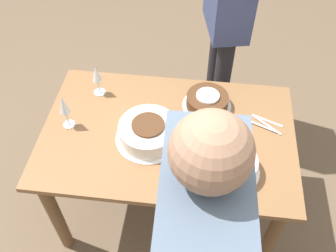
# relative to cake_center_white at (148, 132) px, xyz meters

# --- Properties ---
(ground_plane) EXTENTS (12.00, 12.00, 0.00)m
(ground_plane) POSITION_rel_cake_center_white_xyz_m (-0.09, -0.05, -0.78)
(ground_plane) COLOR brown
(dining_table) EXTENTS (1.30, 0.84, 0.73)m
(dining_table) POSITION_rel_cake_center_white_xyz_m (-0.09, -0.05, -0.17)
(dining_table) COLOR brown
(dining_table) RESTS_ON ground_plane
(cake_center_white) EXTENTS (0.34, 0.34, 0.11)m
(cake_center_white) POSITION_rel_cake_center_white_xyz_m (0.00, 0.00, 0.00)
(cake_center_white) COLOR white
(cake_center_white) RESTS_ON dining_table
(cake_front_chocolate) EXTENTS (0.27, 0.27, 0.08)m
(cake_front_chocolate) POSITION_rel_cake_center_white_xyz_m (-0.28, -0.26, -0.01)
(cake_front_chocolate) COLOR white
(cake_front_chocolate) RESTS_ON dining_table
(cake_back_decorated) EXTENTS (0.29, 0.29, 0.09)m
(cake_back_decorated) POSITION_rel_cake_center_white_xyz_m (-0.41, 0.15, -0.01)
(cake_back_decorated) COLOR white
(cake_back_decorated) RESTS_ON dining_table
(wine_glass_near) EXTENTS (0.07, 0.07, 0.19)m
(wine_glass_near) POSITION_rel_cake_center_white_xyz_m (0.33, -0.29, 0.08)
(wine_glass_near) COLOR silver
(wine_glass_near) RESTS_ON dining_table
(wine_glass_far) EXTENTS (0.06, 0.06, 0.20)m
(wine_glass_far) POSITION_rel_cake_center_white_xyz_m (0.43, -0.04, 0.09)
(wine_glass_far) COLOR silver
(wine_glass_far) RESTS_ON dining_table
(fork_pile) EXTENTS (0.20, 0.13, 0.01)m
(fork_pile) POSITION_rel_cake_center_white_xyz_m (-0.59, -0.16, -0.04)
(fork_pile) COLOR silver
(fork_pile) RESTS_ON dining_table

